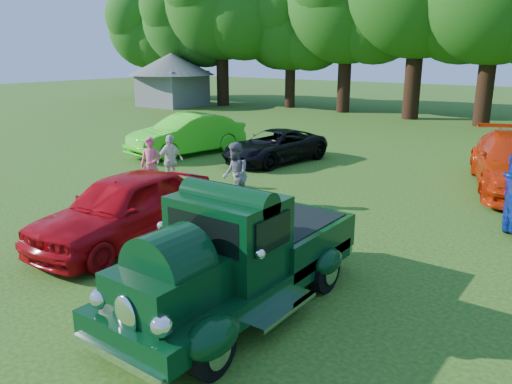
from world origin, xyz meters
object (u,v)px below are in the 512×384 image
Objects in this scene: back_car_black at (275,146)px; spectator_grey at (235,175)px; back_car_lime at (187,134)px; gazebo at (172,74)px; red_convertible at (125,208)px; hero_pickup at (238,259)px; spectator_pink at (151,166)px; spectator_white at (170,161)px.

back_car_black is 2.51× the size of spectator_grey.
spectator_grey reaches higher than back_car_lime.
gazebo is at bearing 154.05° from back_car_black.
red_convertible is 3.41m from spectator_grey.
hero_pickup reaches higher than red_convertible.
red_convertible is (-3.69, 0.83, -0.06)m from hero_pickup.
spectator_grey reaches higher than back_car_black.
hero_pickup reaches higher than spectator_pink.
spectator_white is at bearing -40.98° from back_car_lime.
back_car_lime and spectator_white have the same top height.
red_convertible reaches higher than back_car_black.
back_car_lime is at bearing -171.80° from spectator_grey.
hero_pickup reaches higher than spectator_grey.
gazebo is (-17.17, 17.82, 1.58)m from spectator_pink.
back_car_black is 21.49m from gazebo.
spectator_white reaches higher than back_car_black.
spectator_white is (-0.14, 0.88, -0.03)m from spectator_pink.
spectator_grey is (0.27, 3.40, 0.09)m from red_convertible.
red_convertible is at bearing -81.16° from spectator_pink.
back_car_lime is 19.15m from gazebo.
back_car_lime is 7.32m from spectator_grey.
spectator_pink is 0.96× the size of spectator_grey.
spectator_white is (3.07, -3.93, -0.00)m from back_car_lime.
back_car_lime is at bearing -158.71° from back_car_black.
gazebo is at bearing 103.19° from spectator_pink.
spectator_grey is at bearing 128.96° from hero_pickup.
gazebo is (-19.85, 17.35, 1.55)m from spectator_grey.
hero_pickup is at bearing -31.59° from back_car_lime.
spectator_white is (-2.82, 0.41, -0.06)m from spectator_grey.
back_car_lime is at bearing 121.64° from red_convertible.
spectator_white is (-2.56, 3.81, 0.04)m from red_convertible.
red_convertible is 9.57m from back_car_lime.
back_car_black is 5.63m from spectator_grey.
back_car_lime is at bearing 137.38° from hero_pickup.
gazebo reaches higher than spectator_pink.
spectator_grey is at bearing -57.62° from back_car_black.
back_car_black is (3.64, 0.81, -0.20)m from back_car_lime.
back_car_black is 2.70× the size of spectator_white.
gazebo is at bearing 148.07° from back_car_lime.
hero_pickup is at bearing -50.07° from back_car_black.
spectator_white is at bearing -143.67° from spectator_grey.
gazebo is (-17.03, 16.94, 1.61)m from spectator_white.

